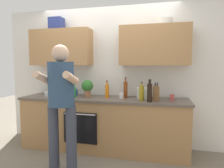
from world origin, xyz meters
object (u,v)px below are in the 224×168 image
object	(u,v)px
bottle_soy	(150,92)
potted_herb	(87,87)
bottle_juice	(107,91)
cup_coffee	(121,96)
mixing_bowl	(50,94)
person_standing	(61,98)
cup_ceramic	(172,97)
knife_block	(156,93)
cup_tea	(76,92)
bottle_wine	(51,90)
bottle_oil	(142,93)
bottle_vinegar	(126,89)
bottle_soda	(74,92)
grocery_bag_produce	(143,93)

from	to	relation	value
bottle_soy	potted_herb	xyz separation A→B (m)	(-1.08, 0.24, 0.03)
bottle_soy	bottle_juice	size ratio (longest dim) A/B	1.17
cup_coffee	mixing_bowl	bearing A→B (deg)	-179.20
person_standing	cup_ceramic	xyz separation A→B (m)	(1.45, 0.86, -0.07)
cup_ceramic	knife_block	world-z (taller)	knife_block
cup_coffee	knife_block	bearing A→B (deg)	-8.94
mixing_bowl	bottle_juice	bearing A→B (deg)	0.98
mixing_bowl	person_standing	bearing A→B (deg)	-52.04
bottle_juice	cup_tea	size ratio (longest dim) A/B	2.69
bottle_wine	potted_herb	xyz separation A→B (m)	(0.82, -0.18, 0.09)
bottle_oil	knife_block	size ratio (longest dim) A/B	1.03
bottle_vinegar	bottle_oil	world-z (taller)	bottle_vinegar
bottle_vinegar	bottle_soy	distance (m)	0.54
bottle_soda	bottle_oil	bearing A→B (deg)	-3.15
bottle_wine	cup_ceramic	bearing A→B (deg)	-5.33
cup_coffee	mixing_bowl	distance (m)	1.32
grocery_bag_produce	bottle_wine	bearing A→B (deg)	176.33
knife_block	bottle_wine	bearing A→B (deg)	172.17
bottle_juice	knife_block	distance (m)	0.82
bottle_soda	bottle_soy	bearing A→B (deg)	-6.78
bottle_wine	bottle_vinegar	bearing A→B (deg)	-3.23
cup_coffee	bottle_soda	bearing A→B (deg)	-174.66
bottle_soy	mixing_bowl	distance (m)	1.81
bottle_soy	cup_coffee	size ratio (longest dim) A/B	3.77
cup_tea	bottle_wine	bearing A→B (deg)	176.04
person_standing	bottle_vinegar	distance (m)	1.20
potted_herb	grocery_bag_produce	world-z (taller)	potted_herb
person_standing	grocery_bag_produce	world-z (taller)	person_standing
bottle_wine	bottle_oil	xyz separation A→B (m)	(1.77, -0.32, 0.03)
potted_herb	person_standing	bearing A→B (deg)	-92.01
bottle_wine	bottle_oil	world-z (taller)	bottle_oil
potted_herb	bottle_juice	bearing A→B (deg)	-1.17
knife_block	potted_herb	bearing A→B (deg)	175.30
bottle_soy	bottle_oil	bearing A→B (deg)	144.96
person_standing	cup_ceramic	bearing A→B (deg)	30.67
mixing_bowl	potted_herb	distance (m)	0.72
bottle_vinegar	bottle_wine	xyz separation A→B (m)	(-1.47, 0.08, -0.06)
bottle_wine	cup_coffee	size ratio (longest dim) A/B	2.53
bottle_wine	cup_tea	bearing A→B (deg)	-3.96
bottle_wine	mixing_bowl	world-z (taller)	bottle_wine
cup_tea	potted_herb	xyz separation A→B (m)	(0.28, -0.14, 0.12)
bottle_wine	mixing_bowl	bearing A→B (deg)	-62.16
bottle_soda	knife_block	xyz separation A→B (m)	(1.39, -0.01, 0.02)
grocery_bag_produce	cup_coffee	bearing A→B (deg)	-168.81
mixing_bowl	knife_block	xyz separation A→B (m)	(1.88, -0.07, 0.08)
bottle_wine	cup_tea	size ratio (longest dim) A/B	2.10
mixing_bowl	bottle_oil	bearing A→B (deg)	-4.21
cup_coffee	knife_block	xyz separation A→B (m)	(0.57, -0.09, 0.07)
mixing_bowl	bottle_soda	bearing A→B (deg)	-6.66
bottle_soy	mixing_bowl	bearing A→B (deg)	173.26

